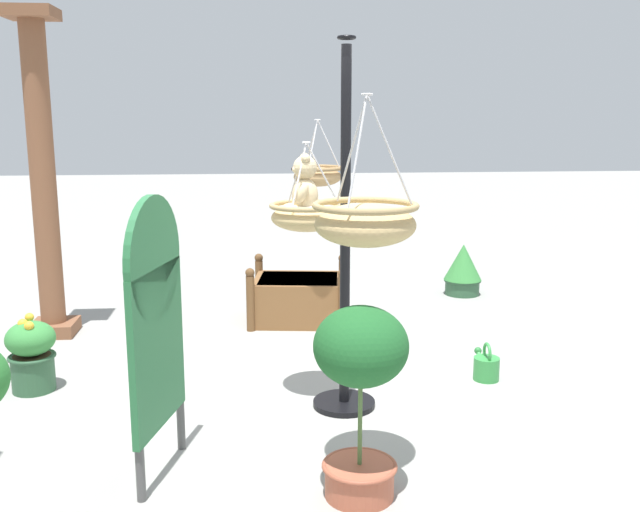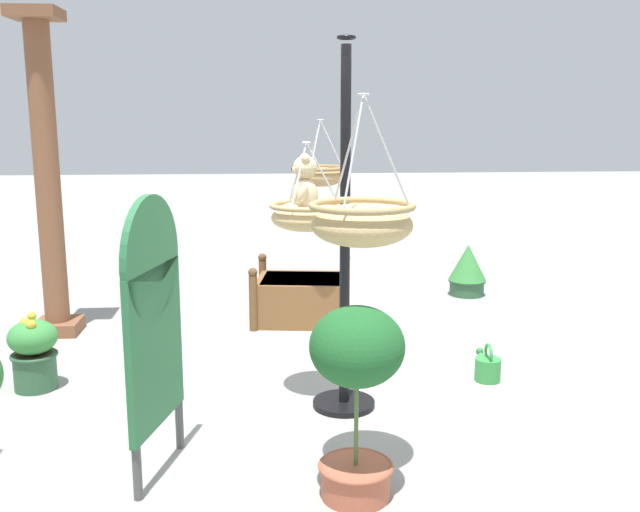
{
  "view_description": "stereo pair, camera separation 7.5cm",
  "coord_description": "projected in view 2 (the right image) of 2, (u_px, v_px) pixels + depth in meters",
  "views": [
    {
      "loc": [
        -4.84,
        0.51,
        2.04
      ],
      "look_at": [
        0.01,
        0.06,
        1.06
      ],
      "focal_mm": 39.98,
      "sensor_mm": 36.0,
      "label": 1
    },
    {
      "loc": [
        -4.85,
        0.44,
        2.04
      ],
      "look_at": [
        0.01,
        0.06,
        1.06
      ],
      "focal_mm": 39.98,
      "sensor_mm": 36.0,
      "label": 2
    }
  ],
  "objects": [
    {
      "name": "potted_plant_bushy_green",
      "position": [
        357.0,
        379.0,
        3.73
      ],
      "size": [
        0.5,
        0.5,
        1.06
      ],
      "color": "#AD563D",
      "rests_on": "ground"
    },
    {
      "name": "greenhouse_pillar_left",
      "position": [
        48.0,
        182.0,
        6.48
      ],
      "size": [
        0.43,
        0.43,
        2.95
      ],
      "color": "brown",
      "rests_on": "ground"
    },
    {
      "name": "potted_plant_tall_leafy",
      "position": [
        467.0,
        270.0,
        8.1
      ],
      "size": [
        0.43,
        0.43,
        0.59
      ],
      "color": "#2D5638",
      "rests_on": "ground"
    },
    {
      "name": "display_pole_central",
      "position": [
        344.0,
        298.0,
        4.9
      ],
      "size": [
        0.44,
        0.44,
        2.53
      ],
      "color": "black",
      "rests_on": "ground"
    },
    {
      "name": "hanging_basket_left_high",
      "position": [
        362.0,
        222.0,
        3.76
      ],
      "size": [
        0.57,
        0.57,
        0.79
      ],
      "color": "tan"
    },
    {
      "name": "display_sign_board",
      "position": [
        154.0,
        313.0,
        3.95
      ],
      "size": [
        0.69,
        0.21,
        1.61
      ],
      "color": "#286B3D",
      "rests_on": "ground"
    },
    {
      "name": "wooden_planter_box",
      "position": [
        302.0,
        297.0,
        7.1
      ],
      "size": [
        0.9,
        1.04,
        0.61
      ],
      "color": "brown",
      "rests_on": "ground"
    },
    {
      "name": "ground_plane",
      "position": [
        328.0,
        399.0,
        5.17
      ],
      "size": [
        40.0,
        40.0,
        0.0
      ],
      "primitive_type": "plane",
      "color": "gray"
    },
    {
      "name": "potted_plant_flowering_red",
      "position": [
        34.0,
        352.0,
        5.32
      ],
      "size": [
        0.36,
        0.36,
        0.58
      ],
      "color": "#2D5638",
      "rests_on": "ground"
    },
    {
      "name": "teddy_bear",
      "position": [
        303.0,
        189.0,
        4.88
      ],
      "size": [
        0.29,
        0.26,
        0.42
      ],
      "color": "#D1B789"
    },
    {
      "name": "hanging_basket_right_low",
      "position": [
        320.0,
        175.0,
        6.45
      ],
      "size": [
        0.46,
        0.46,
        0.6
      ],
      "color": "#A37F51"
    },
    {
      "name": "watering_can",
      "position": [
        487.0,
        368.0,
        5.53
      ],
      "size": [
        0.35,
        0.2,
        0.3
      ],
      "color": "#338C3F",
      "rests_on": "ground"
    },
    {
      "name": "hanging_basket_with_teddy",
      "position": [
        307.0,
        215.0,
        4.92
      ],
      "size": [
        0.52,
        0.52,
        0.61
      ],
      "color": "tan"
    }
  ]
}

